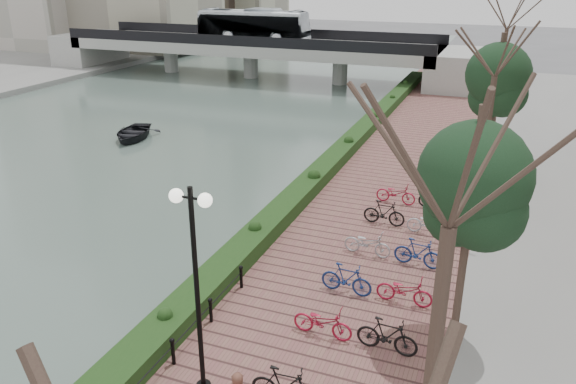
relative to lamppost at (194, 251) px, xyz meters
The scene contains 8 objects.
river_water 27.30m from the lamppost, 130.58° to the left, with size 30.00×130.00×0.02m, color #4C5F57.
promenade 13.66m from the lamppost, 83.60° to the left, with size 8.00×75.00×0.50m, color brown.
hedge 15.98m from the lamppost, 97.15° to the left, with size 1.10×56.00×0.60m, color #173413.
lamppost is the anchor object (origin of this frame).
bicycle_parking 7.04m from the lamppost, 61.79° to the left, with size 2.40×17.32×1.00m.
street_trees 9.84m from the lamppost, 56.24° to the left, with size 3.20×37.12×6.80m.
bridge 44.10m from the lamppost, 113.34° to the left, with size 36.00×10.77×6.50m.
boat 24.51m from the lamppost, 129.87° to the left, with size 2.80×3.91×0.81m, color black.
Camera 1 is at (8.46, -4.91, 10.03)m, focal length 35.00 mm.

